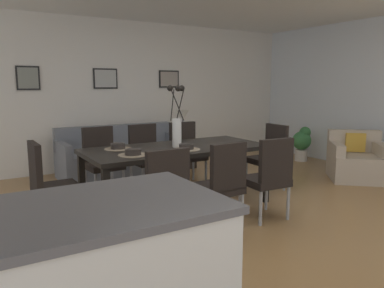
{
  "coord_description": "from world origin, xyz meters",
  "views": [
    {
      "loc": [
        -2.46,
        -3.28,
        1.49
      ],
      "look_at": [
        -0.04,
        0.67,
        0.75
      ],
      "focal_mm": 35.34,
      "sensor_mm": 36.0,
      "label": 1
    }
  ],
  "objects_px": {
    "dining_chair_near_left": "(162,191)",
    "potted_plant": "(302,142)",
    "sofa": "(122,158)",
    "table_lamp": "(183,118)",
    "armchair": "(357,161)",
    "framed_picture_center": "(105,79)",
    "dining_chair_mid_right": "(186,150)",
    "bowl_far_left": "(186,146)",
    "dining_chair_mid_left": "(269,175)",
    "dining_chair_far_left": "(221,181)",
    "framed_picture_left": "(28,78)",
    "centerpiece_vase": "(177,124)",
    "dining_chair_near_right": "(102,158)",
    "bowl_near_left": "(133,152)",
    "dining_chair_head_west": "(48,182)",
    "dining_table": "(177,152)",
    "dining_chair_head_east": "(270,153)",
    "dining_chair_far_right": "(146,154)",
    "bowl_near_right": "(118,146)",
    "side_table": "(183,153)",
    "framed_picture_right": "(169,79)"
  },
  "relations": [
    {
      "from": "dining_chair_near_left",
      "to": "potted_plant",
      "type": "height_order",
      "value": "dining_chair_near_left"
    },
    {
      "from": "sofa",
      "to": "table_lamp",
      "type": "relative_size",
      "value": 3.97
    },
    {
      "from": "armchair",
      "to": "framed_picture_center",
      "type": "distance_m",
      "value": 4.38
    },
    {
      "from": "dining_chair_near_left",
      "to": "table_lamp",
      "type": "height_order",
      "value": "table_lamp"
    },
    {
      "from": "dining_chair_mid_right",
      "to": "bowl_far_left",
      "type": "xyz_separation_m",
      "value": [
        -0.65,
        -1.12,
        0.27
      ]
    },
    {
      "from": "dining_chair_mid_left",
      "to": "dining_chair_far_left",
      "type": "bearing_deg",
      "value": 177.23
    },
    {
      "from": "bowl_far_left",
      "to": "framed_picture_center",
      "type": "height_order",
      "value": "framed_picture_center"
    },
    {
      "from": "bowl_far_left",
      "to": "framed_picture_left",
      "type": "bearing_deg",
      "value": 114.31
    },
    {
      "from": "armchair",
      "to": "centerpiece_vase",
      "type": "bearing_deg",
      "value": 174.38
    },
    {
      "from": "dining_chair_mid_right",
      "to": "sofa",
      "type": "distance_m",
      "value": 1.23
    },
    {
      "from": "dining_chair_near_right",
      "to": "bowl_near_left",
      "type": "height_order",
      "value": "dining_chair_near_right"
    },
    {
      "from": "sofa",
      "to": "potted_plant",
      "type": "xyz_separation_m",
      "value": [
        3.4,
        -0.77,
        0.09
      ]
    },
    {
      "from": "framed_picture_center",
      "to": "table_lamp",
      "type": "bearing_deg",
      "value": -31.14
    },
    {
      "from": "dining_chair_head_west",
      "to": "centerpiece_vase",
      "type": "xyz_separation_m",
      "value": [
        1.49,
        -0.02,
        0.51
      ]
    },
    {
      "from": "dining_chair_mid_left",
      "to": "framed_picture_left",
      "type": "bearing_deg",
      "value": 118.5
    },
    {
      "from": "dining_chair_head_west",
      "to": "bowl_far_left",
      "type": "distance_m",
      "value": 1.53
    },
    {
      "from": "sofa",
      "to": "potted_plant",
      "type": "height_order",
      "value": "sofa"
    },
    {
      "from": "dining_table",
      "to": "dining_chair_head_west",
      "type": "height_order",
      "value": "dining_chair_head_west"
    },
    {
      "from": "dining_chair_near_right",
      "to": "dining_chair_head_west",
      "type": "height_order",
      "value": "same"
    },
    {
      "from": "centerpiece_vase",
      "to": "dining_chair_head_east",
      "type": "bearing_deg",
      "value": 0.45
    },
    {
      "from": "dining_chair_far_right",
      "to": "bowl_near_right",
      "type": "distance_m",
      "value": 1.01
    },
    {
      "from": "dining_chair_far_left",
      "to": "bowl_near_left",
      "type": "xyz_separation_m",
      "value": [
        -0.67,
        0.67,
        0.27
      ]
    },
    {
      "from": "dining_table",
      "to": "dining_chair_mid_left",
      "type": "xyz_separation_m",
      "value": [
        0.63,
        -0.93,
        -0.16
      ]
    },
    {
      "from": "bowl_near_left",
      "to": "dining_chair_mid_right",
      "type": "bearing_deg",
      "value": 40.48
    },
    {
      "from": "dining_chair_near_left",
      "to": "dining_chair_far_right",
      "type": "height_order",
      "value": "same"
    },
    {
      "from": "dining_chair_head_east",
      "to": "side_table",
      "type": "xyz_separation_m",
      "value": [
        -0.38,
        1.83,
        -0.25
      ]
    },
    {
      "from": "dining_table",
      "to": "bowl_near_right",
      "type": "bearing_deg",
      "value": 161.22
    },
    {
      "from": "bowl_far_left",
      "to": "dining_table",
      "type": "bearing_deg",
      "value": 90.0
    },
    {
      "from": "bowl_near_right",
      "to": "framed_picture_center",
      "type": "bearing_deg",
      "value": 74.1
    },
    {
      "from": "bowl_near_left",
      "to": "sofa",
      "type": "distance_m",
      "value": 2.31
    },
    {
      "from": "dining_chair_near_right",
      "to": "framed_picture_right",
      "type": "relative_size",
      "value": 2.21
    },
    {
      "from": "side_table",
      "to": "framed_picture_left",
      "type": "xyz_separation_m",
      "value": [
        -2.4,
        0.69,
        1.32
      ]
    },
    {
      "from": "bowl_near_left",
      "to": "dining_chair_head_west",
      "type": "bearing_deg",
      "value": 163.79
    },
    {
      "from": "bowl_far_left",
      "to": "sofa",
      "type": "bearing_deg",
      "value": 89.14
    },
    {
      "from": "bowl_near_left",
      "to": "dining_chair_far_right",
      "type": "bearing_deg",
      "value": 59.57
    },
    {
      "from": "framed_picture_left",
      "to": "dining_chair_far_left",
      "type": "bearing_deg",
      "value": -69.84
    },
    {
      "from": "dining_chair_far_right",
      "to": "dining_table",
      "type": "bearing_deg",
      "value": -90.91
    },
    {
      "from": "centerpiece_vase",
      "to": "bowl_near_left",
      "type": "bearing_deg",
      "value": -161.14
    },
    {
      "from": "framed_picture_center",
      "to": "dining_table",
      "type": "bearing_deg",
      "value": -90.0
    },
    {
      "from": "dining_chair_near_right",
      "to": "side_table",
      "type": "bearing_deg",
      "value": 27.07
    },
    {
      "from": "dining_chair_near_right",
      "to": "framed_picture_right",
      "type": "xyz_separation_m",
      "value": [
        1.88,
        1.61,
        1.07
      ]
    },
    {
      "from": "dining_chair_near_right",
      "to": "dining_chair_far_right",
      "type": "xyz_separation_m",
      "value": [
        0.65,
        -0.01,
        0.0
      ]
    },
    {
      "from": "table_lamp",
      "to": "bowl_far_left",
      "type": "bearing_deg",
      "value": -119.02
    },
    {
      "from": "armchair",
      "to": "potted_plant",
      "type": "bearing_deg",
      "value": 76.23
    },
    {
      "from": "dining_chair_mid_left",
      "to": "dining_chair_mid_right",
      "type": "height_order",
      "value": "same"
    },
    {
      "from": "dining_chair_head_west",
      "to": "sofa",
      "type": "distance_m",
      "value": 2.45
    },
    {
      "from": "dining_chair_head_east",
      "to": "framed_picture_right",
      "type": "height_order",
      "value": "framed_picture_right"
    },
    {
      "from": "dining_chair_mid_left",
      "to": "armchair",
      "type": "bearing_deg",
      "value": 14.39
    },
    {
      "from": "dining_chair_far_right",
      "to": "side_table",
      "type": "height_order",
      "value": "dining_chair_far_right"
    },
    {
      "from": "dining_chair_head_west",
      "to": "potted_plant",
      "type": "height_order",
      "value": "dining_chair_head_west"
    }
  ]
}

